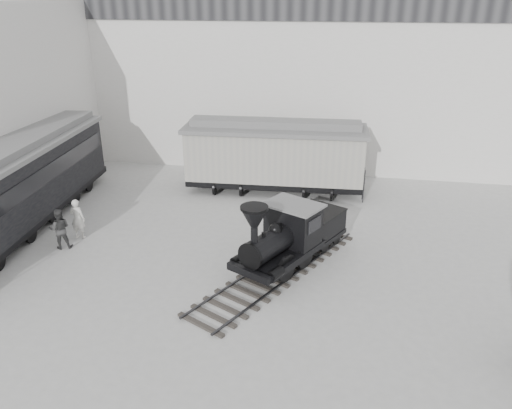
% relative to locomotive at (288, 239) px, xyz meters
% --- Properties ---
extents(ground, '(90.00, 90.00, 0.00)m').
position_rel_locomotive_xyz_m(ground, '(-1.37, -3.35, -1.09)').
color(ground, '#9E9E9B').
extents(north_wall, '(34.00, 2.51, 11.00)m').
position_rel_locomotive_xyz_m(north_wall, '(-1.37, 11.64, 4.46)').
color(north_wall, silver).
rests_on(north_wall, ground).
extents(locomotive, '(5.48, 8.29, 2.96)m').
position_rel_locomotive_xyz_m(locomotive, '(0.00, 0.00, 0.00)').
color(locomotive, black).
rests_on(locomotive, ground).
extents(boxcar, '(9.05, 3.23, 3.65)m').
position_rel_locomotive_xyz_m(boxcar, '(-1.61, 7.48, 0.82)').
color(boxcar, black).
rests_on(boxcar, ground).
extents(passenger_coach, '(3.75, 13.24, 3.50)m').
position_rel_locomotive_xyz_m(passenger_coach, '(-11.54, 1.35, 0.84)').
color(passenger_coach, black).
rests_on(passenger_coach, ground).
extents(visitor_a, '(0.63, 0.43, 1.70)m').
position_rel_locomotive_xyz_m(visitor_a, '(-8.68, 0.74, -0.25)').
color(visitor_a, silver).
rests_on(visitor_a, ground).
extents(visitor_b, '(0.98, 0.89, 1.64)m').
position_rel_locomotive_xyz_m(visitor_b, '(-8.92, -0.20, -0.27)').
color(visitor_b, '#373737').
rests_on(visitor_b, ground).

